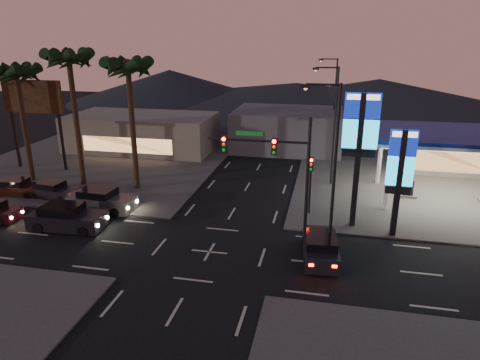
% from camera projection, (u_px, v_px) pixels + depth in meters
% --- Properties ---
extents(ground, '(140.00, 140.00, 0.00)m').
position_uv_depth(ground, '(209.00, 252.00, 25.65)').
color(ground, black).
rests_on(ground, ground).
extents(corner_lot_ne, '(24.00, 24.00, 0.12)m').
position_uv_depth(corner_lot_ne, '(435.00, 184.00, 37.35)').
color(corner_lot_ne, '#47443F').
rests_on(corner_lot_ne, ground).
extents(corner_lot_nw, '(24.00, 24.00, 0.12)m').
position_uv_depth(corner_lot_nw, '(101.00, 163.00, 43.59)').
color(corner_lot_nw, '#47443F').
rests_on(corner_lot_nw, ground).
extents(gas_station, '(12.20, 8.20, 5.47)m').
position_uv_depth(gas_station, '(457.00, 137.00, 32.04)').
color(gas_station, silver).
rests_on(gas_station, ground).
extents(convenience_store, '(10.00, 6.00, 4.00)m').
position_uv_depth(convenience_store, '(449.00, 149.00, 40.98)').
color(convenience_store, '#726B5B').
rests_on(convenience_store, ground).
extents(pylon_sign_tall, '(2.20, 0.35, 9.00)m').
position_uv_depth(pylon_sign_tall, '(360.00, 134.00, 27.05)').
color(pylon_sign_tall, black).
rests_on(pylon_sign_tall, ground).
extents(pylon_sign_short, '(1.60, 0.35, 7.00)m').
position_uv_depth(pylon_sign_short, '(400.00, 167.00, 26.19)').
color(pylon_sign_short, black).
rests_on(pylon_sign_short, ground).
extents(traffic_signal_mast, '(6.10, 0.39, 8.00)m').
position_uv_depth(traffic_signal_mast, '(278.00, 163.00, 25.09)').
color(traffic_signal_mast, black).
rests_on(traffic_signal_mast, ground).
extents(pedestal_signal, '(0.32, 0.39, 4.30)m').
position_uv_depth(pedestal_signal, '(311.00, 176.00, 30.12)').
color(pedestal_signal, black).
rests_on(pedestal_signal, ground).
extents(streetlight_near, '(2.14, 0.25, 10.00)m').
position_uv_depth(streetlight_near, '(331.00, 162.00, 23.43)').
color(streetlight_near, black).
rests_on(streetlight_near, ground).
extents(streetlight_mid, '(2.14, 0.25, 10.00)m').
position_uv_depth(streetlight_mid, '(332.00, 120.00, 35.49)').
color(streetlight_mid, black).
rests_on(streetlight_mid, ground).
extents(streetlight_far, '(2.14, 0.25, 10.00)m').
position_uv_depth(streetlight_far, '(333.00, 97.00, 48.47)').
color(streetlight_far, black).
rests_on(streetlight_far, ground).
extents(palm_a, '(4.41, 4.41, 10.86)m').
position_uv_depth(palm_a, '(128.00, 75.00, 33.21)').
color(palm_a, black).
rests_on(palm_a, ground).
extents(palm_b, '(4.41, 4.41, 11.46)m').
position_uv_depth(palm_b, '(70.00, 67.00, 34.01)').
color(palm_b, black).
rests_on(palm_b, ground).
extents(palm_c, '(4.41, 4.41, 10.26)m').
position_uv_depth(palm_c, '(17.00, 80.00, 35.33)').
color(palm_c, black).
rests_on(palm_c, ground).
extents(billboard, '(6.00, 0.30, 8.50)m').
position_uv_depth(billboard, '(33.00, 104.00, 39.69)').
color(billboard, black).
rests_on(billboard, ground).
extents(building_far_west, '(16.00, 8.00, 4.00)m').
position_uv_depth(building_far_west, '(142.00, 132.00, 48.15)').
color(building_far_west, '#726B5B').
rests_on(building_far_west, ground).
extents(building_far_mid, '(12.00, 9.00, 4.40)m').
position_uv_depth(building_far_mid, '(288.00, 130.00, 48.67)').
color(building_far_mid, '#4C4C51').
rests_on(building_far_mid, ground).
extents(hill_left, '(40.00, 40.00, 6.00)m').
position_uv_depth(hill_left, '(170.00, 85.00, 85.22)').
color(hill_left, black).
rests_on(hill_left, ground).
extents(hill_right, '(50.00, 50.00, 5.00)m').
position_uv_depth(hill_right, '(379.00, 93.00, 77.57)').
color(hill_right, black).
rests_on(hill_right, ground).
extents(hill_center, '(60.00, 60.00, 4.00)m').
position_uv_depth(hill_center, '(296.00, 94.00, 80.66)').
color(hill_center, black).
rests_on(hill_center, ground).
extents(car_lane_a_front, '(5.19, 2.35, 1.66)m').
position_uv_depth(car_lane_a_front, '(67.00, 218.00, 28.56)').
color(car_lane_a_front, black).
rests_on(car_lane_a_front, ground).
extents(car_lane_b_front, '(5.11, 2.35, 1.63)m').
position_uv_depth(car_lane_b_front, '(102.00, 200.00, 31.63)').
color(car_lane_b_front, '#4E4E50').
rests_on(car_lane_b_front, ground).
extents(car_lane_b_mid, '(4.28, 2.13, 1.35)m').
position_uv_depth(car_lane_b_mid, '(53.00, 191.00, 34.01)').
color(car_lane_b_mid, black).
rests_on(car_lane_b_mid, ground).
extents(car_lane_b_rear, '(4.29, 2.06, 1.36)m').
position_uv_depth(car_lane_b_rear, '(17.00, 188.00, 34.59)').
color(car_lane_b_rear, black).
rests_on(car_lane_b_rear, ground).
extents(suv_station, '(2.29, 4.66, 1.50)m').
position_uv_depth(suv_station, '(320.00, 247.00, 24.76)').
color(suv_station, black).
rests_on(suv_station, ground).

